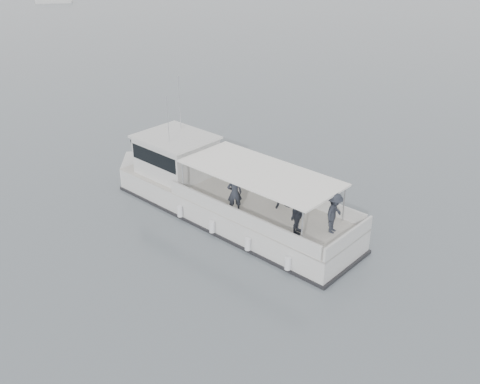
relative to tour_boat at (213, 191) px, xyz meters
The scene contains 2 objects.
ground 2.18m from the tour_boat, 45.47° to the right, with size 1400.00×1400.00×0.00m, color #50595E.
tour_boat is the anchor object (origin of this frame).
Camera 1 is at (14.58, -16.65, 13.12)m, focal length 40.00 mm.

